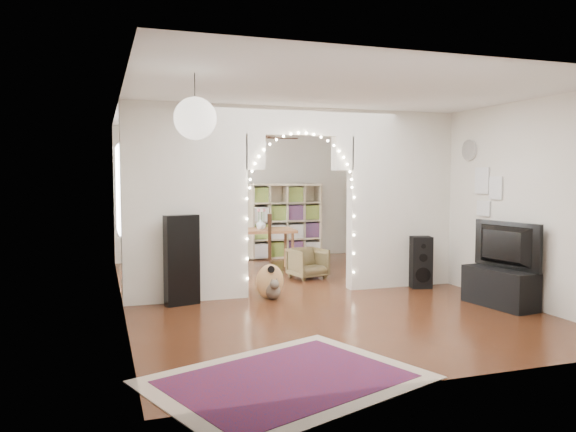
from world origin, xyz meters
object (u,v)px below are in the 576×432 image
object	(u,v)px
acoustic_guitar	(270,267)
dining_table	(261,233)
floor_speaker	(421,262)
media_console	(500,288)
dining_chair_right	(308,263)
bookcase	(285,221)
dining_chair_left	(225,278)

from	to	relation	value
acoustic_guitar	dining_table	distance (m)	2.40
acoustic_guitar	floor_speaker	size ratio (longest dim) A/B	1.27
acoustic_guitar	media_console	world-z (taller)	acoustic_guitar
media_console	dining_chair_right	distance (m)	3.20
bookcase	acoustic_guitar	bearing A→B (deg)	-99.56
bookcase	dining_chair_right	distance (m)	2.53
acoustic_guitar	dining_chair_right	xyz separation A→B (m)	(1.06, 1.31, -0.19)
dining_chair_left	floor_speaker	bearing A→B (deg)	-9.43
media_console	bookcase	world-z (taller)	bookcase
floor_speaker	dining_chair_left	world-z (taller)	floor_speaker
acoustic_guitar	dining_chair_left	size ratio (longest dim) A/B	2.08
media_console	bookcase	distance (m)	5.35
floor_speaker	bookcase	size ratio (longest dim) A/B	0.51
dining_table	dining_chair_right	bearing A→B (deg)	-56.04
floor_speaker	media_console	world-z (taller)	floor_speaker
media_console	dining_table	size ratio (longest dim) A/B	0.78
media_console	dining_chair_right	bearing A→B (deg)	113.98
floor_speaker	dining_chair_right	distance (m)	1.90
bookcase	dining_chair_left	xyz separation A→B (m)	(-1.97, -3.15, -0.56)
floor_speaker	media_console	size ratio (longest dim) A/B	0.79
bookcase	dining_chair_left	bearing A→B (deg)	-110.21
acoustic_guitar	bookcase	world-z (taller)	bookcase
dining_table	dining_chair_right	xyz separation A→B (m)	(0.53, -1.02, -0.43)
floor_speaker	dining_chair_right	size ratio (longest dim) A/B	1.42
floor_speaker	dining_chair_left	size ratio (longest dim) A/B	1.63
acoustic_guitar	bookcase	xyz separation A→B (m)	(1.47, 3.75, 0.34)
acoustic_guitar	dining_chair_right	size ratio (longest dim) A/B	1.81
floor_speaker	dining_table	distance (m)	3.01
acoustic_guitar	floor_speaker	distance (m)	2.42
dining_table	dining_chair_right	size ratio (longest dim) A/B	2.30
acoustic_guitar	media_console	xyz separation A→B (m)	(2.73, -1.43, -0.19)
media_console	dining_table	world-z (taller)	dining_table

